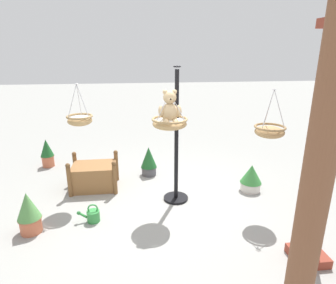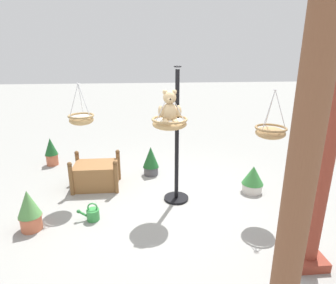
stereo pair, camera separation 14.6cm
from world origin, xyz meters
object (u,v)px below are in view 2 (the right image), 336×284
(potted_plant_small_succulent, at_px, (29,210))
(teddy_bear, at_px, (170,109))
(hanging_basket_right_low, at_px, (81,119))
(wooden_planter_box, at_px, (96,174))
(hanging_basket_with_teddy, at_px, (170,123))
(display_pole_central, at_px, (177,162))
(hanging_basket_left_high, at_px, (270,132))
(potted_plant_flowering_red, at_px, (253,179))
(greenhouse_pillar_far_back, at_px, (290,249))
(watering_can, at_px, (92,214))
(potted_plant_tall_leafy, at_px, (151,161))
(greenhouse_pillar_right, at_px, (324,160))
(potted_plant_conical_shrub, at_px, (51,151))

(potted_plant_small_succulent, bearing_deg, teddy_bear, -168.27)
(hanging_basket_right_low, relative_size, wooden_planter_box, 0.78)
(hanging_basket_with_teddy, relative_size, wooden_planter_box, 0.65)
(display_pole_central, xyz_separation_m, hanging_basket_left_high, (-1.39, 0.52, 0.66))
(potted_plant_flowering_red, height_order, potted_plant_small_succulent, potted_plant_small_succulent)
(hanging_basket_left_high, bearing_deg, potted_plant_small_succulent, 3.13)
(hanging_basket_left_high, xyz_separation_m, greenhouse_pillar_far_back, (1.15, 2.80, 0.12))
(potted_plant_small_succulent, bearing_deg, watering_can, -168.73)
(greenhouse_pillar_far_back, bearing_deg, potted_plant_flowering_red, -109.52)
(wooden_planter_box, relative_size, potted_plant_tall_leafy, 1.43)
(greenhouse_pillar_far_back, bearing_deg, hanging_basket_left_high, -112.35)
(greenhouse_pillar_right, height_order, potted_plant_conical_shrub, greenhouse_pillar_right)
(greenhouse_pillar_right, xyz_separation_m, potted_plant_tall_leafy, (1.87, -2.91, -1.08))
(potted_plant_conical_shrub, bearing_deg, potted_plant_tall_leafy, 161.46)
(hanging_basket_right_low, relative_size, potted_plant_tall_leafy, 1.12)
(potted_plant_small_succulent, bearing_deg, hanging_basket_with_teddy, -167.64)
(hanging_basket_left_high, height_order, potted_plant_small_succulent, hanging_basket_left_high)
(wooden_planter_box, bearing_deg, greenhouse_pillar_far_back, 113.82)
(teddy_bear, height_order, potted_plant_tall_leafy, teddy_bear)
(hanging_basket_right_low, xyz_separation_m, greenhouse_pillar_right, (-3.06, 2.07, -0.06))
(teddy_bear, distance_m, wooden_planter_box, 2.19)
(teddy_bear, height_order, watering_can, teddy_bear)
(display_pole_central, xyz_separation_m, greenhouse_pillar_far_back, (-0.24, 3.32, 0.78))
(wooden_planter_box, height_order, potted_plant_small_succulent, wooden_planter_box)
(hanging_basket_with_teddy, relative_size, hanging_basket_left_high, 0.78)
(wooden_planter_box, bearing_deg, hanging_basket_with_teddy, 146.47)
(hanging_basket_with_teddy, distance_m, potted_plant_tall_leafy, 1.83)
(greenhouse_pillar_far_back, xyz_separation_m, watering_can, (1.65, -2.77, -1.39))
(display_pole_central, relative_size, greenhouse_pillar_right, 0.81)
(hanging_basket_left_high, height_order, watering_can, hanging_basket_left_high)
(greenhouse_pillar_far_back, xyz_separation_m, potted_plant_tall_leafy, (0.66, -4.45, -1.18))
(wooden_planter_box, distance_m, potted_plant_tall_leafy, 1.19)
(wooden_planter_box, xyz_separation_m, potted_plant_small_succulent, (0.77, 1.37, 0.06))
(display_pole_central, distance_m, hanging_basket_left_high, 1.63)
(potted_plant_flowering_red, bearing_deg, hanging_basket_right_low, -2.52)
(hanging_basket_with_teddy, xyz_separation_m, hanging_basket_left_high, (-1.54, 0.27, -0.11))
(hanging_basket_with_teddy, bearing_deg, hanging_basket_right_low, -20.29)
(hanging_basket_right_low, relative_size, potted_plant_conical_shrub, 1.08)
(display_pole_central, relative_size, potted_plant_conical_shrub, 3.58)
(hanging_basket_right_low, bearing_deg, hanging_basket_left_high, 164.97)
(wooden_planter_box, bearing_deg, potted_plant_conical_shrub, -45.97)
(greenhouse_pillar_far_back, height_order, watering_can, greenhouse_pillar_far_back)
(greenhouse_pillar_right, relative_size, potted_plant_small_succulent, 4.50)
(hanging_basket_left_high, xyz_separation_m, potted_plant_conical_shrub, (4.11, -2.42, -1.04))
(greenhouse_pillar_far_back, relative_size, wooden_planter_box, 3.41)
(hanging_basket_left_high, xyz_separation_m, greenhouse_pillar_right, (-0.05, 1.27, 0.02))
(potted_plant_tall_leafy, height_order, potted_plant_small_succulent, potted_plant_small_succulent)
(greenhouse_pillar_right, height_order, greenhouse_pillar_far_back, greenhouse_pillar_far_back)
(hanging_basket_right_low, distance_m, potted_plant_flowering_red, 3.32)
(teddy_bear, distance_m, potted_plant_flowering_red, 2.22)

